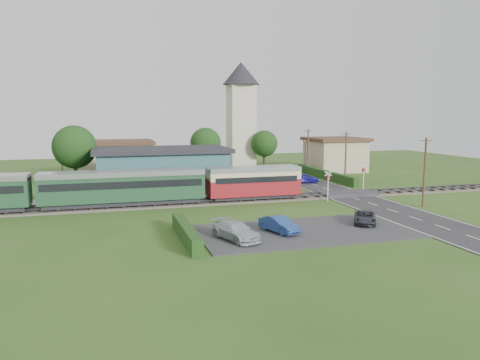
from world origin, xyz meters
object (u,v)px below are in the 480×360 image
object	(u,v)px
equipment_hut	(92,187)
car_park_dark	(365,217)
station_building	(162,169)
house_east	(335,154)
house_west	(116,159)
car_on_road	(304,178)
car_park_silver	(235,231)
crossing_signal_near	(328,181)
crossing_signal_far	(364,174)
church_tower	(241,109)
train	(90,188)
pedestrian_near	(231,186)
pedestrian_far	(117,190)
car_park_blue	(279,224)

from	to	relation	value
equipment_hut	car_park_dark	distance (m)	27.80
station_building	house_east	size ratio (longest dim) A/B	1.82
house_west	car_on_road	world-z (taller)	house_west
equipment_hut	car_on_road	xyz separation A→B (m)	(27.43, 7.29, -1.04)
equipment_hut	car_park_silver	world-z (taller)	equipment_hut
crossing_signal_near	car_park_dark	bearing A→B (deg)	-100.09
crossing_signal_far	car_park_silver	distance (m)	27.39
station_building	house_west	bearing A→B (deg)	109.65
crossing_signal_near	crossing_signal_far	size ratio (longest dim) A/B	1.00
house_west	crossing_signal_near	size ratio (longest dim) A/B	3.30
car_park_dark	church_tower	bearing A→B (deg)	119.63
train	pedestrian_near	bearing A→B (deg)	9.96
car_on_road	car_park_silver	world-z (taller)	car_park_silver
crossing_signal_far	car_park_dark	bearing A→B (deg)	-120.46
house_east	car_park_silver	world-z (taller)	house_east
train	pedestrian_far	world-z (taller)	train
car_park_dark	crossing_signal_near	bearing A→B (deg)	110.26
pedestrian_far	pedestrian_near	bearing A→B (deg)	-110.27
station_building	crossing_signal_near	xyz separation A→B (m)	(16.40, -11.40, -0.55)
train	crossing_signal_near	bearing A→B (deg)	-5.62
equipment_hut	train	distance (m)	3.23
house_east	car_park_dark	bearing A→B (deg)	-113.84
car_on_road	station_building	bearing A→B (deg)	100.91
equipment_hut	pedestrian_near	size ratio (longest dim) A/B	1.41
crossing_signal_near	house_west	bearing A→B (deg)	130.11
car_park_silver	pedestrian_near	xyz separation A→B (m)	(4.41, 17.64, 0.61)
station_building	car_park_silver	size ratio (longest dim) A/B	3.47
house_west	car_park_blue	xyz separation A→B (m)	(11.39, -36.86, -2.09)
pedestrian_near	car_park_dark	bearing A→B (deg)	98.93
car_park_silver	house_east	bearing A→B (deg)	34.03
house_west	car_on_road	bearing A→B (deg)	-27.12
train	church_tower	xyz separation A→B (m)	(23.06, 26.00, 8.05)
house_west	pedestrian_near	size ratio (longest dim) A/B	5.97
car_on_road	car_park_blue	bearing A→B (deg)	158.34
house_east	car_park_blue	distance (m)	42.98
house_east	car_on_road	bearing A→B (deg)	-132.56
house_east	car_park_silver	xyz separation A→B (m)	(-27.50, -37.02, -2.05)
crossing_signal_near	house_east	bearing A→B (deg)	60.87
house_east	car_park_silver	bearing A→B (deg)	-126.61
house_west	car_park_dark	size ratio (longest dim) A/B	2.86
house_east	car_park_blue	bearing A→B (deg)	-123.37
car_park_blue	pedestrian_near	world-z (taller)	pedestrian_near
crossing_signal_near	car_park_blue	xyz separation A→B (m)	(-10.01, -11.45, -1.44)
house_east	house_west	bearing A→B (deg)	178.36
car_on_road	pedestrian_far	distance (m)	25.94
house_west	crossing_signal_far	distance (m)	35.26
train	car_park_dark	bearing A→B (deg)	-30.10
church_tower	car_park_silver	distance (m)	43.91
house_west	car_park_silver	world-z (taller)	house_west
crossing_signal_far	pedestrian_far	size ratio (longest dim) A/B	1.78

